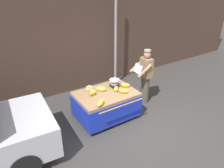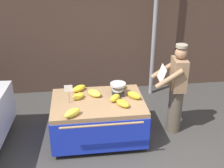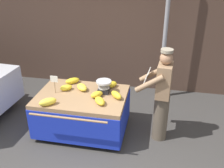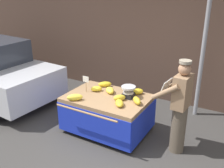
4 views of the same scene
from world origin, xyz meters
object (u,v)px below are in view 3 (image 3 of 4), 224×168
object	(u,v)px
banana_bunch_0	(48,102)
banana_bunch_1	(72,81)
banana_bunch_2	(66,88)
banana_bunch_4	(100,101)
banana_bunch_3	(97,95)
banana_bunch_5	(82,87)
street_pole	(166,27)
banana_bunch_6	(111,84)
banana_cart	(82,105)
banana_bunch_7	(116,95)
price_sign	(54,81)
weighing_scale	(104,87)
vendor_person	(162,96)

from	to	relation	value
banana_bunch_0	banana_bunch_1	xyz separation A→B (m)	(0.13, 0.88, -0.01)
banana_bunch_2	banana_bunch_4	bearing A→B (deg)	-25.67
banana_bunch_1	banana_bunch_0	bearing A→B (deg)	-98.37
banana_bunch_3	banana_bunch_5	xyz separation A→B (m)	(-0.34, 0.22, -0.00)
street_pole	banana_bunch_0	size ratio (longest dim) A/B	11.31
street_pole	banana_bunch_6	distance (m)	1.77
banana_cart	banana_bunch_7	world-z (taller)	banana_bunch_7
price_sign	banana_bunch_7	bearing A→B (deg)	1.19
banana_bunch_1	banana_bunch_7	bearing A→B (deg)	-23.55
weighing_scale	banana_bunch_2	world-z (taller)	weighing_scale
banana_bunch_3	banana_bunch_4	world-z (taller)	banana_bunch_3
banana_bunch_7	banana_cart	bearing A→B (deg)	-179.91
banana_bunch_0	banana_bunch_5	size ratio (longest dim) A/B	1.09
banana_bunch_3	banana_bunch_7	bearing A→B (deg)	7.47
banana_bunch_3	vendor_person	distance (m)	1.13
banana_cart	banana_bunch_1	size ratio (longest dim) A/B	5.77
banana_bunch_4	banana_bunch_5	size ratio (longest dim) A/B	1.01
vendor_person	weighing_scale	bearing A→B (deg)	173.76
price_sign	banana_bunch_0	distance (m)	0.48
banana_bunch_1	banana_bunch_6	distance (m)	0.77
banana_bunch_6	banana_bunch_3	bearing A→B (deg)	-110.11
weighing_scale	price_sign	distance (m)	0.90
weighing_scale	banana_bunch_2	xyz separation A→B (m)	(-0.71, -0.05, -0.07)
weighing_scale	banana_bunch_5	bearing A→B (deg)	178.24
banana_bunch_7	banana_bunch_0	bearing A→B (deg)	-156.85
price_sign	banana_bunch_7	distance (m)	1.15
street_pole	banana_cart	xyz separation A→B (m)	(-1.40, -1.63, -1.12)
banana_bunch_6	vendor_person	xyz separation A→B (m)	(0.96, -0.34, 0.04)
street_pole	banana_bunch_2	size ratio (longest dim) A/B	14.75
banana_bunch_0	banana_bunch_4	xyz separation A→B (m)	(0.84, 0.23, -0.01)
banana_bunch_0	banana_bunch_7	world-z (taller)	banana_bunch_0
weighing_scale	vendor_person	distance (m)	1.05
banana_bunch_0	banana_bunch_1	size ratio (longest dim) A/B	1.05
banana_bunch_3	vendor_person	world-z (taller)	vendor_person
street_pole	banana_bunch_0	xyz separation A→B (m)	(-1.84, -2.09, -0.85)
street_pole	weighing_scale	size ratio (longest dim) A/B	12.06
banana_bunch_4	banana_bunch_7	distance (m)	0.34
street_pole	vendor_person	size ratio (longest dim) A/B	1.97
street_pole	banana_bunch_1	world-z (taller)	street_pole
banana_bunch_2	banana_bunch_6	size ratio (longest dim) A/B	0.89
banana_bunch_5	banana_bunch_3	bearing A→B (deg)	-33.34
banana_bunch_7	vendor_person	world-z (taller)	vendor_person
vendor_person	banana_cart	bearing A→B (deg)	-177.83
weighing_scale	price_sign	world-z (taller)	price_sign
price_sign	banana_bunch_0	xyz separation A→B (m)	(0.05, -0.44, -0.18)
banana_bunch_4	banana_bunch_7	bearing A→B (deg)	44.68
street_pole	banana_bunch_7	size ratio (longest dim) A/B	12.48
banana_cart	weighing_scale	xyz separation A→B (m)	(0.38, 0.17, 0.33)
street_pole	banana_bunch_5	size ratio (longest dim) A/B	12.37
banana_bunch_6	banana_bunch_5	bearing A→B (deg)	-156.80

